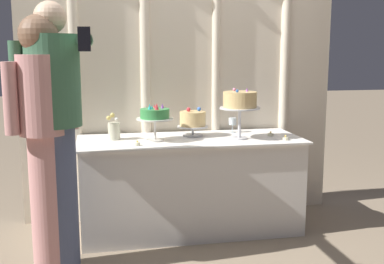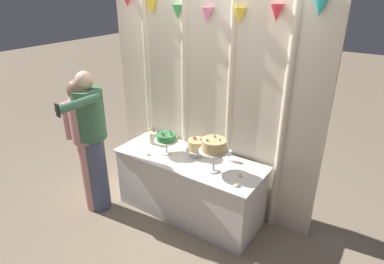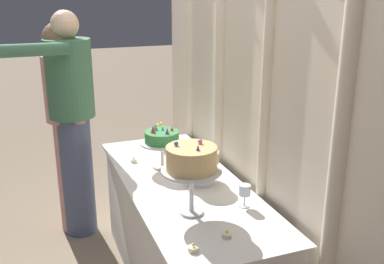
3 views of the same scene
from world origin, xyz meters
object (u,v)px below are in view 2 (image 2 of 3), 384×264
Objects in this scene: cake_display_leftmost at (166,138)px; tealight_near_right at (237,185)px; wine_glass at (229,153)px; guest_girl_blue_dress at (92,138)px; cake_table at (189,186)px; tealight_near_left at (240,175)px; cake_display_center at (197,146)px; flower_vase at (153,138)px; cake_display_rightmost at (214,146)px; tealight_far_left at (148,154)px; guest_man_dark_suit at (86,140)px.

tealight_near_right is (0.97, -0.16, -0.18)m from cake_display_leftmost.
wine_glass is 0.07× the size of guest_girl_blue_dress.
cake_table is 0.81m from tealight_near_right.
wine_glass is at bearing 126.65° from tealight_near_right.
guest_girl_blue_dress reaches higher than tealight_near_left.
tealight_near_right is (0.65, -0.30, -0.11)m from cake_display_center.
cake_display_leftmost is at bearing -20.48° from flower_vase.
cake_display_leftmost is at bearing 176.35° from cake_display_rightmost.
tealight_far_left is 0.02× the size of guest_man_dark_suit.
cake_display_leftmost reaches higher than wine_glass.
cake_display_leftmost is 0.17× the size of guest_girl_blue_dress.
wine_glass reaches higher than tealight_near_left.
flower_vase is at bearing 120.19° from tealight_far_left.
wine_glass is at bearing 16.17° from cake_display_center.
guest_girl_blue_dress is at bearing -162.30° from tealight_near_left.
cake_display_rightmost is at bearing -3.65° from cake_display_leftmost.
cake_display_center reaches higher than tealight_far_left.
wine_glass is (0.35, 0.10, -0.04)m from cake_display_center.
cake_display_rightmost is at bearing -9.22° from flower_vase.
cake_table is at bearing 178.72° from tealight_near_left.
cake_display_center is at bearing 3.03° from flower_vase.
flower_vase reaches higher than tealight_near_left.
cake_table is 0.73m from flower_vase.
tealight_near_left is at bearing 17.70° from guest_girl_blue_dress.
cake_table is 0.75m from cake_display_rightmost.
cake_display_rightmost is (0.64, -0.04, 0.10)m from cake_display_leftmost.
cake_display_leftmost reaches higher than flower_vase.
flower_vase is at bearing -176.97° from cake_display_center.
flower_vase is 0.31m from tealight_far_left.
guest_man_dark_suit reaches higher than tealight_near_right.
cake_table is at bearing -152.54° from wine_glass.
cake_display_leftmost is at bearing 35.47° from guest_girl_blue_dress.
cake_display_leftmost is 1.39× the size of flower_vase.
guest_man_dark_suit is at bearing -145.09° from cake_display_leftmost.
flower_vase is 4.36× the size of tealight_near_left.
flower_vase is at bearing 170.78° from cake_display_rightmost.
guest_man_dark_suit reaches higher than wine_glass.
guest_man_dark_suit is at bearing -148.57° from tealight_far_left.
cake_display_center is 0.62m from flower_vase.
tealight_near_right is at bearing -11.92° from flower_vase.
guest_girl_blue_dress is at bearing -147.72° from cake_display_center.
tealight_near_right is 1.69m from guest_girl_blue_dress.
cake_display_center is 0.63m from tealight_near_left.
cake_display_leftmost reaches higher than cake_table.
tealight_near_right is (0.30, -0.40, -0.07)m from wine_glass.
wine_glass reaches higher than cake_table.
wine_glass is 1.61m from guest_man_dark_suit.
wine_glass reaches higher than tealight_far_left.
cake_display_rightmost reaches higher than wine_glass.
cake_display_leftmost is 0.90m from guest_man_dark_suit.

